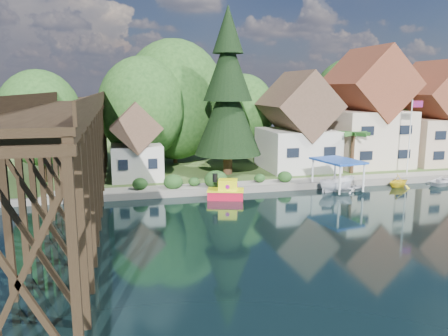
{
  "coord_description": "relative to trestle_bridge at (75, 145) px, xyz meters",
  "views": [
    {
      "loc": [
        -12.74,
        -30.02,
        9.71
      ],
      "look_at": [
        -3.96,
        6.0,
        2.83
      ],
      "focal_mm": 35.0,
      "sensor_mm": 36.0,
      "label": 1
    }
  ],
  "objects": [
    {
      "name": "boat_yellow",
      "position": [
        29.96,
        1.56,
        -4.66
      ],
      "size": [
        3.18,
        2.94,
        1.39
      ],
      "primitive_type": "imported",
      "rotation": [
        0.0,
        0.0,
        1.87
      ],
      "color": "yellow",
      "rests_on": "ground"
    },
    {
      "name": "conifer",
      "position": [
        14.62,
        9.68,
        3.57
      ],
      "size": [
        7.1,
        7.1,
        17.48
      ],
      "color": "#382314",
      "rests_on": "bank"
    },
    {
      "name": "bank",
      "position": [
        16.0,
        28.83,
        -5.1
      ],
      "size": [
        140.0,
        52.0,
        0.5
      ],
      "primitive_type": "cube",
      "color": "#354F1F",
      "rests_on": "ground"
    },
    {
      "name": "boat_white_b",
      "position": [
        35.36,
        1.51,
        -4.94
      ],
      "size": [
        4.63,
        3.95,
        0.81
      ],
      "primitive_type": "imported",
      "rotation": [
        0.0,
        0.0,
        1.91
      ],
      "color": "white",
      "rests_on": "ground"
    },
    {
      "name": "palm_tree",
      "position": [
        27.77,
        6.79,
        -0.67
      ],
      "size": [
        3.84,
        3.84,
        4.79
      ],
      "color": "#382314",
      "rests_on": "bank"
    },
    {
      "name": "house_center",
      "position": [
        32.0,
        11.33,
        1.07
      ],
      "size": [
        8.65,
        9.18,
        13.89
      ],
      "color": "beige",
      "rests_on": "bank"
    },
    {
      "name": "promenade",
      "position": [
        22.0,
        4.13,
        -4.82
      ],
      "size": [
        50.0,
        2.6,
        0.06
      ],
      "primitive_type": "cube",
      "color": "gray",
      "rests_on": "bank"
    },
    {
      "name": "boat_canopy",
      "position": [
        23.13,
        1.31,
        -4.04
      ],
      "size": [
        4.02,
        5.22,
        3.05
      ],
      "color": "white",
      "rests_on": "ground"
    },
    {
      "name": "bg_trees",
      "position": [
        17.0,
        16.08,
        1.94
      ],
      "size": [
        49.9,
        13.3,
        10.57
      ],
      "color": "#382314",
      "rests_on": "bank"
    },
    {
      "name": "shrubs",
      "position": [
        11.4,
        4.09,
        -4.12
      ],
      "size": [
        15.76,
        2.47,
        1.7
      ],
      "color": "#184117",
      "rests_on": "bank"
    },
    {
      "name": "flagpole",
      "position": [
        33.06,
        4.34,
        0.03
      ],
      "size": [
        1.25,
        0.2,
        7.95
      ],
      "color": "white",
      "rests_on": "bank"
    },
    {
      "name": "ground",
      "position": [
        16.0,
        -5.17,
        -5.35
      ],
      "size": [
        140.0,
        140.0,
        0.0
      ],
      "primitive_type": "plane",
      "color": "black",
      "rests_on": "ground"
    },
    {
      "name": "tugboat",
      "position": [
        12.29,
        1.08,
        -4.66
      ],
      "size": [
        3.56,
        2.6,
        2.31
      ],
      "color": "red",
      "rests_on": "ground"
    },
    {
      "name": "trestle_bridge",
      "position": [
        0.0,
        0.0,
        0.0
      ],
      "size": [
        4.12,
        44.18,
        9.3
      ],
      "color": "black",
      "rests_on": "ground"
    },
    {
      "name": "house_left",
      "position": [
        23.0,
        10.83,
        -0.21
      ],
      "size": [
        7.64,
        8.64,
        11.02
      ],
      "color": "beige",
      "rests_on": "bank"
    },
    {
      "name": "seawall",
      "position": [
        20.0,
        2.83,
        -5.04
      ],
      "size": [
        60.0,
        0.4,
        0.62
      ],
      "primitive_type": "cube",
      "color": "slate",
      "rests_on": "ground"
    },
    {
      "name": "house_right",
      "position": [
        41.0,
        10.83,
        0.43
      ],
      "size": [
        8.15,
        8.64,
        12.45
      ],
      "color": "#C7AB8F",
      "rests_on": "bank"
    },
    {
      "name": "shed",
      "position": [
        5.0,
        9.33,
        -1.52
      ],
      "size": [
        5.09,
        5.4,
        7.85
      ],
      "color": "beige",
      "rests_on": "bank"
    },
    {
      "name": "boat_white_a",
      "position": [
        24.65,
        1.3,
        -4.99
      ],
      "size": [
        3.78,
        2.98,
        0.71
      ],
      "primitive_type": "imported",
      "rotation": [
        0.0,
        0.0,
        1.74
      ],
      "color": "silver",
      "rests_on": "ground"
    }
  ]
}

